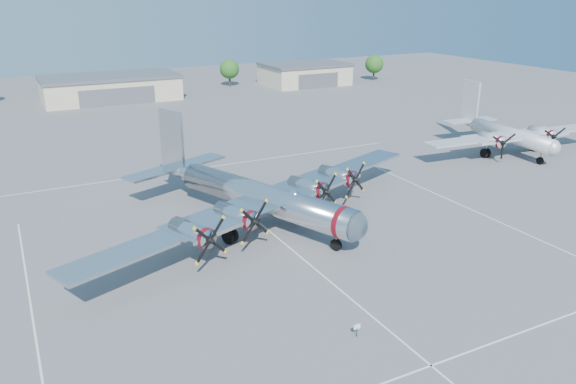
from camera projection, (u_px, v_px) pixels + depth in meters
name	position (u px, v px, depth m)	size (l,w,h in m)	color
ground	(278.00, 238.00, 53.84)	(260.00, 260.00, 0.00)	#515154
parking_lines	(286.00, 245.00, 52.38)	(60.00, 50.08, 0.01)	silver
hangar_center	(111.00, 88.00, 121.58)	(28.60, 14.60, 5.40)	#B5AD90
hangar_east	(305.00, 74.00, 142.24)	(20.60, 14.60, 5.40)	#B5AD90
tree_east	(229.00, 69.00, 139.04)	(4.80, 4.80, 6.64)	#382619
tree_far_east	(374.00, 64.00, 148.70)	(4.80, 4.80, 6.64)	#382619
main_bomber_b29	(255.00, 221.00, 57.70)	(44.29, 30.29, 9.79)	silver
twin_engine_east	(504.00, 152.00, 82.61)	(29.33, 21.09, 9.30)	silver
info_placard	(357.00, 328.00, 38.18)	(0.51, 0.06, 0.97)	black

